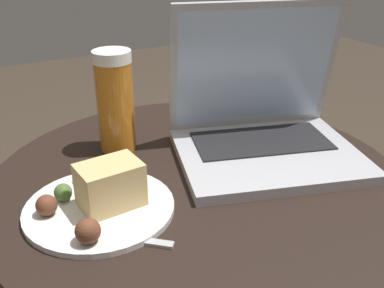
# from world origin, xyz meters

# --- Properties ---
(table) EXTENTS (0.70, 0.70, 0.57)m
(table) POSITION_xyz_m (0.00, 0.00, 0.44)
(table) COLOR black
(table) RESTS_ON ground_plane
(napkin) EXTENTS (0.16, 0.11, 0.00)m
(napkin) POSITION_xyz_m (-0.19, -0.03, 0.58)
(napkin) COLOR #B7332D
(napkin) RESTS_ON table
(laptop) EXTENTS (0.38, 0.34, 0.27)m
(laptop) POSITION_xyz_m (0.15, 0.02, 0.63)
(laptop) COLOR #B2B2B7
(laptop) RESTS_ON table
(beer_glass) EXTENTS (0.07, 0.07, 0.19)m
(beer_glass) POSITION_xyz_m (-0.08, 0.16, 0.67)
(beer_glass) COLOR #C6701E
(beer_glass) RESTS_ON table
(snack_plate) EXTENTS (0.22, 0.22, 0.08)m
(snack_plate) POSITION_xyz_m (-0.18, -0.03, 0.60)
(snack_plate) COLOR silver
(snack_plate) RESTS_ON table
(fork) EXTENTS (0.16, 0.14, 0.00)m
(fork) POSITION_xyz_m (-0.21, -0.08, 0.58)
(fork) COLOR #B2B2B7
(fork) RESTS_ON table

